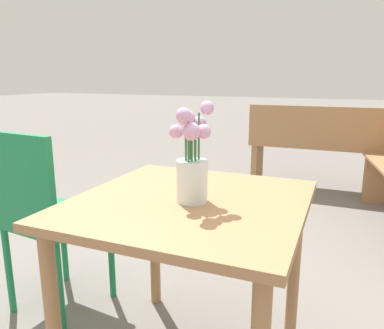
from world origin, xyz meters
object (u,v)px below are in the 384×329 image
at_px(flower_vase, 192,166).
at_px(bench_middle, 325,146).
at_px(cafe_chair, 43,211).
at_px(table_front, 190,226).

relative_size(flower_vase, bench_middle, 0.23).
bearing_deg(cafe_chair, flower_vase, -5.34).
distance_m(flower_vase, bench_middle, 2.77).
bearing_deg(table_front, flower_vase, -51.20).
distance_m(cafe_chair, bench_middle, 2.84).
xyz_separation_m(flower_vase, cafe_chair, (-0.78, 0.07, -0.31)).
xyz_separation_m(cafe_chair, bench_middle, (1.00, 2.66, -0.07)).
bearing_deg(cafe_chair, bench_middle, 69.46).
height_order(table_front, flower_vase, flower_vase).
relative_size(table_front, flower_vase, 2.46).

